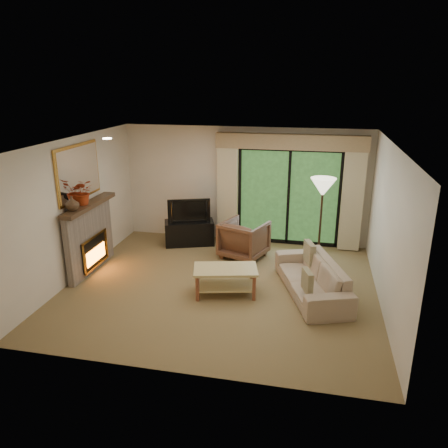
% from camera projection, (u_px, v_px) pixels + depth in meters
% --- Properties ---
extents(floor, '(5.50, 5.50, 0.00)m').
position_uv_depth(floor, '(221.00, 287.00, 7.92)').
color(floor, olive).
rests_on(floor, ground).
extents(ceiling, '(5.50, 5.50, 0.00)m').
position_uv_depth(ceiling, '(220.00, 142.00, 7.09)').
color(ceiling, white).
rests_on(ceiling, ground).
extents(wall_back, '(5.00, 0.00, 5.00)m').
position_uv_depth(wall_back, '(244.00, 185.00, 9.82)').
color(wall_back, beige).
rests_on(wall_back, ground).
extents(wall_front, '(5.00, 0.00, 5.00)m').
position_uv_depth(wall_front, '(175.00, 281.00, 5.19)').
color(wall_front, beige).
rests_on(wall_front, ground).
extents(wall_left, '(0.00, 5.00, 5.00)m').
position_uv_depth(wall_left, '(75.00, 209.00, 8.05)').
color(wall_left, beige).
rests_on(wall_left, ground).
extents(wall_right, '(0.00, 5.00, 5.00)m').
position_uv_depth(wall_right, '(388.00, 229.00, 6.96)').
color(wall_right, beige).
rests_on(wall_right, ground).
extents(fireplace, '(0.24, 1.70, 1.37)m').
position_uv_depth(fireplace, '(90.00, 237.00, 8.41)').
color(fireplace, slate).
rests_on(fireplace, floor).
extents(mirror, '(0.07, 1.45, 1.02)m').
position_uv_depth(mirror, '(79.00, 172.00, 8.02)').
color(mirror, gold).
rests_on(mirror, wall_left).
extents(sliding_door, '(2.26, 0.10, 2.16)m').
position_uv_depth(sliding_door, '(288.00, 197.00, 9.64)').
color(sliding_door, black).
rests_on(sliding_door, floor).
extents(curtain_left, '(0.45, 0.18, 2.35)m').
position_uv_depth(curtain_left, '(228.00, 191.00, 9.78)').
color(curtain_left, '#C1B18A').
rests_on(curtain_left, floor).
extents(curtain_right, '(0.45, 0.18, 2.35)m').
position_uv_depth(curtain_right, '(352.00, 197.00, 9.24)').
color(curtain_right, '#C1B18A').
rests_on(curtain_right, floor).
extents(cornice, '(3.20, 0.24, 0.32)m').
position_uv_depth(cornice, '(291.00, 142.00, 9.17)').
color(cornice, '#987B57').
rests_on(cornice, wall_back).
extents(media_console, '(1.19, 0.83, 0.54)m').
position_uv_depth(media_console, '(189.00, 233.00, 9.87)').
color(media_console, black).
rests_on(media_console, floor).
extents(tv, '(0.92, 0.43, 0.54)m').
position_uv_depth(tv, '(189.00, 210.00, 9.70)').
color(tv, black).
rests_on(tv, media_console).
extents(armchair, '(1.09, 1.11, 0.79)m').
position_uv_depth(armchair, '(244.00, 239.00, 9.11)').
color(armchair, brown).
rests_on(armchair, floor).
extents(sofa, '(1.44, 2.21, 0.60)m').
position_uv_depth(sofa, '(312.00, 277.00, 7.58)').
color(sofa, gray).
rests_on(sofa, floor).
extents(pillow_near, '(0.21, 0.37, 0.36)m').
position_uv_depth(pillow_near, '(307.00, 281.00, 6.98)').
color(pillow_near, brown).
rests_on(pillow_near, sofa).
extents(pillow_far, '(0.24, 0.42, 0.41)m').
position_uv_depth(pillow_far, '(309.00, 253.00, 8.08)').
color(pillow_far, brown).
rests_on(pillow_far, sofa).
extents(coffee_table, '(1.20, 0.84, 0.49)m').
position_uv_depth(coffee_table, '(225.00, 281.00, 7.58)').
color(coffee_table, tan).
rests_on(coffee_table, floor).
extents(floor_lamp, '(0.60, 0.60, 1.81)m').
position_uv_depth(floor_lamp, '(320.00, 224.00, 8.47)').
color(floor_lamp, beige).
rests_on(floor_lamp, floor).
extents(vase, '(0.28, 0.28, 0.26)m').
position_uv_depth(vase, '(72.00, 203.00, 7.67)').
color(vase, '#402D1D').
rests_on(vase, fireplace).
extents(branches, '(0.54, 0.50, 0.48)m').
position_uv_depth(branches, '(83.00, 192.00, 8.00)').
color(branches, maroon).
rests_on(branches, fireplace).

